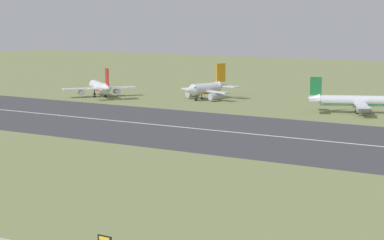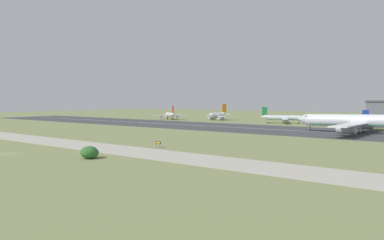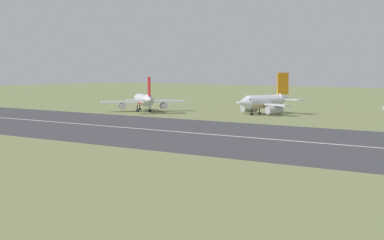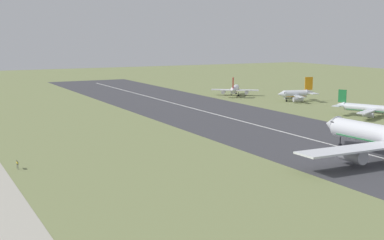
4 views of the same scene
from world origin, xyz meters
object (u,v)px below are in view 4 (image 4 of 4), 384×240
at_px(airplane_parked_centre, 370,109).
at_px(airplane_parked_east, 296,94).
at_px(airplane_parked_far_east, 235,89).
at_px(runway_sign, 17,163).

distance_m(airplane_parked_centre, airplane_parked_east, 47.01).
relative_size(airplane_parked_far_east, runway_sign, 12.06).
bearing_deg(airplane_parked_far_east, airplane_parked_east, 20.84).
bearing_deg(airplane_parked_east, airplane_parked_centre, -6.57).
relative_size(airplane_parked_east, runway_sign, 10.18).
bearing_deg(airplane_parked_centre, airplane_parked_far_east, -175.55).
distance_m(airplane_parked_centre, runway_sign, 119.29).
bearing_deg(airplane_parked_centre, airplane_parked_east, 173.43).
xyz_separation_m(airplane_parked_centre, airplane_parked_east, (-46.70, 5.38, 0.05)).
bearing_deg(runway_sign, airplane_parked_far_east, 130.07).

